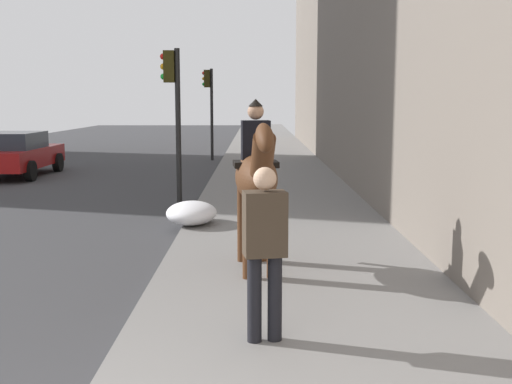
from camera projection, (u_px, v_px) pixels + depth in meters
name	position (u px, v px, depth m)	size (l,w,h in m)	color
mounted_horse_near	(257.00, 176.00, 8.46)	(2.15, 0.71, 2.34)	#4C2B16
pedestrian_greeting	(265.00, 243.00, 5.98)	(0.32, 0.44, 1.70)	black
car_near_lane	(15.00, 153.00, 20.28)	(4.34, 2.08, 1.44)	maroon
traffic_light_near_curb	(174.00, 101.00, 14.10)	(0.20, 0.44, 3.59)	black
traffic_light_far_curb	(209.00, 99.00, 25.58)	(0.20, 0.44, 3.72)	black
snow_pile_far	(191.00, 213.00, 11.88)	(1.24, 0.95, 0.43)	white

